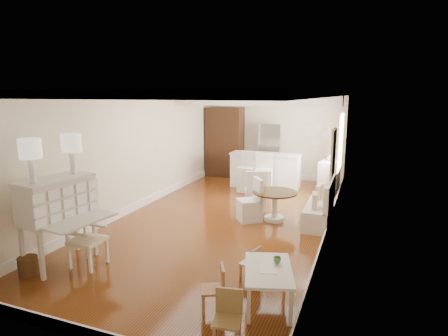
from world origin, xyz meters
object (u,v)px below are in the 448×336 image
Objects in this scene: kids_chair_c at (227,320)px; slip_chair_far at (256,190)px; kids_chair_a at (212,289)px; breakfast_counter at (265,171)px; slip_chair_near at (249,200)px; pantry_cabinet at (225,142)px; sideboard at (329,177)px; wicker_basket at (28,266)px; gustavian_armchair at (87,239)px; secretary_bureau at (59,222)px; dining_table at (275,206)px; kids_table at (268,286)px; bar_stool_left at (247,172)px; kids_chair_b at (250,263)px; bar_stool_right at (264,175)px; fridge at (280,153)px.

kids_chair_c is 0.64× the size of slip_chair_far.
kids_chair_a is 0.30× the size of breakfast_counter.
pantry_cabinet reaches higher than slip_chair_near.
sideboard is (3.53, -1.01, -0.69)m from pantry_cabinet.
slip_chair_near is (2.43, 3.63, 0.33)m from wicker_basket.
kids_chair_a is 0.63× the size of slip_chair_far.
gustavian_armchair is 3.11× the size of wicker_basket.
dining_table is at bearing 57.98° from secretary_bureau.
bar_stool_left is (-2.05, 5.49, 0.31)m from kids_table.
breakfast_counter reaches higher than slip_chair_far.
bar_stool_left reaches higher than kids_chair_b.
slip_chair_near is at bearing 111.59° from kids_table.
kids_chair_b is at bearing -19.41° from slip_chair_near.
bar_stool_right is (-1.08, 4.76, 0.30)m from kids_chair_b.
dining_table is 3.00m from sideboard.
kids_chair_b is 7.30m from pantry_cabinet.
dining_table is at bearing 52.56° from wicker_basket.
kids_chair_b is (0.20, 0.98, -0.05)m from kids_chair_a.
breakfast_counter is 1.82× the size of bar_stool_left.
secretary_bureau reaches higher than sideboard.
fridge is at bearing 88.22° from kids_chair_c.
slip_chair_near is at bearing 61.85° from secretary_bureau.
kids_chair_a is at bearing -89.71° from sideboard.
bar_stool_left is at bearing 75.10° from wicker_basket.
secretary_bureau is 0.79m from wicker_basket.
wicker_basket is at bearing -114.32° from kids_chair_a.
secretary_bureau is 3.50m from kids_table.
dining_table is at bearing -35.31° from gustavian_armchair.
breakfast_counter is (-0.35, 2.21, 0.02)m from slip_chair_far.
dining_table is 1.02× the size of slip_chair_near.
kids_table is at bearing -15.35° from slip_chair_near.
bar_stool_left reaches higher than wicker_basket.
breakfast_counter reaches higher than slip_chair_near.
wicker_basket is at bearing -70.72° from slip_chair_near.
kids_chair_c is (-0.21, -0.99, 0.07)m from kids_table.
kids_chair_c is 0.31× the size of breakfast_counter.
bar_stool_right reaches higher than bar_stool_left.
secretary_bureau is 4.97× the size of wicker_basket.
gustavian_armchair is 5.52m from bar_stool_left.
kids_chair_a reaches higher than wicker_basket.
gustavian_armchair is 1.43× the size of kids_chair_c.
slip_chair_far is at bearing -80.94° from breakfast_counter.
breakfast_counter reaches higher than dining_table.
sideboard reaches higher than kids_chair_a.
kids_chair_c is 0.57× the size of bar_stool_left.
kids_chair_b is 2.66m from slip_chair_near.
slip_chair_near is 0.46× the size of breakfast_counter.
dining_table is 0.42× the size of pantry_cabinet.
dining_table is 2.57m from bar_stool_left.
slip_chair_far reaches higher than wicker_basket.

